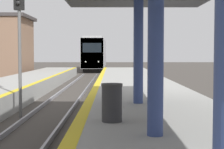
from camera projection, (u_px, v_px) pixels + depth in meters
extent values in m
cube|color=black|center=(95.00, 68.00, 53.62)|extent=(2.38, 15.87, 0.55)
cube|color=#99999E|center=(95.00, 53.00, 53.50)|extent=(2.80, 17.63, 3.75)
cube|color=yellow|center=(92.00, 53.00, 44.78)|extent=(2.74, 0.16, 3.68)
cube|color=black|center=(92.00, 48.00, 44.68)|extent=(2.24, 0.06, 1.13)
cube|color=gray|center=(95.00, 39.00, 53.39)|extent=(2.38, 16.75, 0.24)
sphere|color=white|center=(85.00, 62.00, 44.78)|extent=(0.18, 0.18, 0.18)
sphere|color=white|center=(98.00, 62.00, 44.78)|extent=(0.18, 0.18, 0.18)
cylinder|color=#595959|center=(20.00, 65.00, 13.82)|extent=(0.12, 0.12, 4.00)
sphere|color=black|center=(18.00, 3.00, 13.56)|extent=(0.16, 0.16, 0.16)
cylinder|color=navy|center=(155.00, 50.00, 7.01)|extent=(0.30, 0.30, 3.26)
cylinder|color=navy|center=(138.00, 51.00, 11.60)|extent=(0.30, 0.30, 3.26)
cylinder|color=#262628|center=(112.00, 104.00, 8.52)|extent=(0.47, 0.47, 0.81)
cylinder|color=#262626|center=(112.00, 85.00, 8.49)|extent=(0.49, 0.49, 0.06)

